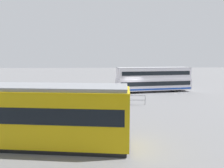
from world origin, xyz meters
TOP-DOWN VIEW (x-y plane):
  - ground_plane at (0.00, 0.00)m, footprint 160.00×160.00m
  - double_decker_bus at (-3.47, -2.06)m, footprint 11.93×4.07m
  - tram_yellow at (9.33, 14.95)m, footprint 13.08×4.21m
  - pedestrian_near_railing at (2.80, 3.88)m, footprint 0.44×0.44m
  - pedestrian_railing at (4.55, 5.66)m, footprint 9.74×0.90m
  - info_sign at (8.86, 6.44)m, footprint 1.28×0.33m

SIDE VIEW (x-z plane):
  - ground_plane at x=0.00m, z-range 0.00..0.00m
  - pedestrian_railing at x=4.55m, z-range 0.21..1.29m
  - pedestrian_near_railing at x=2.80m, z-range 0.13..1.81m
  - info_sign at x=8.86m, z-range 0.54..3.14m
  - tram_yellow at x=9.33m, z-range 0.07..3.67m
  - double_decker_bus at x=-3.47m, z-range 0.04..3.86m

